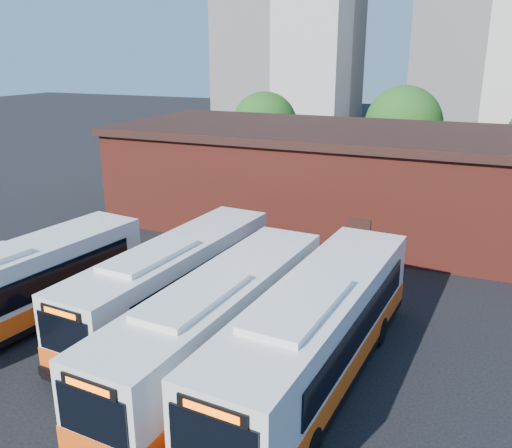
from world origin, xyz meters
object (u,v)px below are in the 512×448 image
at_px(bus_west, 9,295).
at_px(bus_east, 316,338).
at_px(bus_mideast, 219,327).
at_px(bus_midwest, 174,283).
at_px(transit_worker, 127,416).

relative_size(bus_west, bus_east, 0.95).
height_order(bus_mideast, bus_east, bus_east).
bearing_deg(bus_west, bus_mideast, 13.01).
height_order(bus_west, bus_midwest, bus_west).
relative_size(bus_east, transit_worker, 8.52).
bearing_deg(transit_worker, bus_east, -43.36).
height_order(bus_west, bus_east, bus_east).
xyz_separation_m(bus_west, transit_worker, (8.29, -3.60, -0.80)).
bearing_deg(bus_east, bus_mideast, -167.68).
relative_size(bus_west, bus_mideast, 1.00).
bearing_deg(bus_mideast, bus_east, 11.99).
relative_size(bus_midwest, bus_mideast, 0.97).
xyz_separation_m(bus_east, transit_worker, (-4.17, -5.02, -0.89)).
distance_m(bus_midwest, bus_east, 7.37).
relative_size(bus_mideast, bus_east, 0.95).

